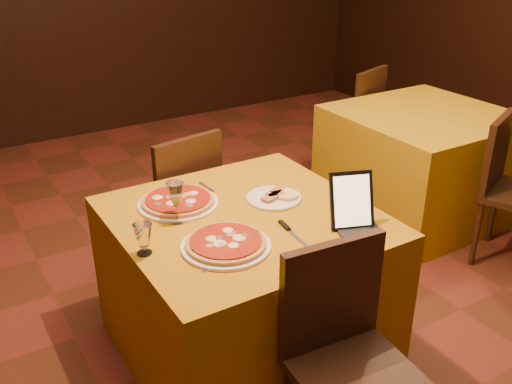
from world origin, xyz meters
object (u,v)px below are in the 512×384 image
pizza_far (178,202)px  tablet (352,200)px  chair_main_far (172,204)px  main_table (245,286)px  side_table (421,164)px  water_glass (143,239)px  wine_glass (176,202)px  chair_main_near (357,376)px  pizza_near (226,244)px  chair_side_far (347,122)px

pizza_far → tablet: bearing=-45.8°
chair_main_far → main_table: bearing=80.3°
side_table → water_glass: size_ratio=8.46×
chair_main_far → wine_glass: wine_glass is taller
chair_main_near → chair_main_far: bearing=95.0°
side_table → wine_glass: 2.22m
chair_main_far → chair_main_near: bearing=80.3°
main_table → pizza_near: (-0.20, -0.20, 0.39)m
water_glass → tablet: 0.87m
side_table → chair_side_far: (0.00, 0.82, 0.08)m
chair_main_far → tablet: size_ratio=3.73×
pizza_far → main_table: bearing=-50.1°
chair_main_far → tablet: 1.26m
wine_glass → chair_side_far: bearing=32.9°
chair_main_far → pizza_near: 1.09m
chair_side_far → water_glass: 2.81m
pizza_near → pizza_far: bearing=90.5°
main_table → water_glass: bearing=-171.4°
pizza_near → pizza_far: size_ratio=0.98×
chair_main_near → tablet: tablet is taller
wine_glass → side_table: bearing=14.4°
chair_main_near → tablet: bearing=59.7°
pizza_far → chair_side_far: bearing=30.9°
side_table → tablet: tablet is taller
chair_main_far → pizza_far: chair_main_far is taller
chair_main_far → wine_glass: bearing=59.3°
pizza_near → wine_glass: bearing=104.0°
chair_main_near → water_glass: (-0.50, 0.72, 0.36)m
pizza_near → tablet: bearing=-11.8°
chair_side_far → pizza_far: 2.39m
chair_side_far → chair_main_near: bearing=31.7°
side_table → chair_main_far: size_ratio=1.21×
tablet → chair_main_far: bearing=127.5°
main_table → water_glass: size_ratio=8.46×
chair_main_near → tablet: size_ratio=3.73×
pizza_far → tablet: size_ratio=1.52×
main_table → chair_main_near: 0.80m
side_table → pizza_near: bearing=-157.4°
pizza_near → tablet: tablet is taller
main_table → pizza_far: pizza_far is taller
chair_main_near → chair_main_far: 1.62m
chair_main_near → wine_glass: 1.01m
chair_main_near → chair_main_far: size_ratio=1.00×
chair_side_far → pizza_near: (-2.03, -1.66, 0.31)m
wine_glass → pizza_far: bearing=64.1°
water_glass → pizza_far: bearing=48.0°
chair_main_far → pizza_near: bearing=69.1°
chair_main_far → water_glass: (-0.50, -0.90, 0.36)m
main_table → pizza_near: bearing=-135.0°
tablet → main_table: bearing=158.0°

